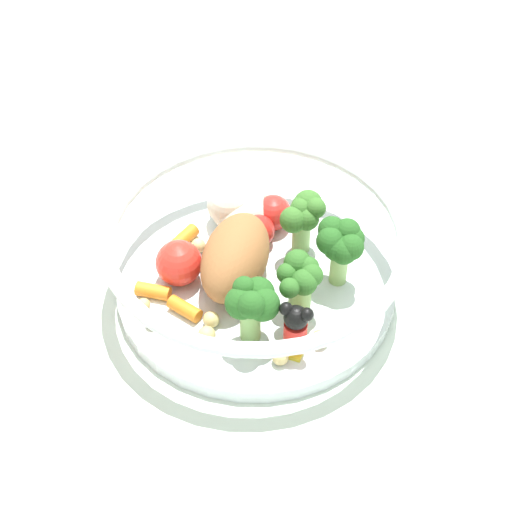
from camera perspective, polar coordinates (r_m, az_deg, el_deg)
ground_plane at (r=0.52m, az=-0.84°, el=-3.97°), size 2.40×2.40×0.00m
food_container at (r=0.51m, az=-0.13°, el=0.37°), size 0.21×0.21×0.06m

